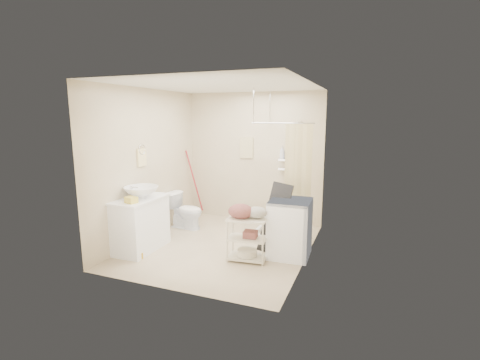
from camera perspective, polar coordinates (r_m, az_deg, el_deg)
The scene contains 23 objects.
floor at distance 5.92m, azimuth -2.94°, elevation -10.71°, with size 3.20×3.20×0.00m, color beige.
ceiling at distance 5.53m, azimuth -3.20°, elevation 15.26°, with size 2.80×3.20×0.04m, color silver.
wall_back at distance 7.05m, azimuth 2.27°, elevation 3.67°, with size 2.80×0.04×2.60m, color beige.
wall_front at distance 4.19m, azimuth -12.04°, elevation -1.29°, with size 2.80×0.04×2.60m, color beige.
wall_left at distance 6.28m, azimuth -14.81°, elevation 2.47°, with size 0.04×3.20×2.60m, color beige.
wall_right at distance 5.17m, azimuth 11.24°, elevation 0.96°, with size 0.04×3.20×2.60m, color beige.
vanity at distance 5.85m, azimuth -15.97°, elevation -6.94°, with size 0.54×0.97×0.85m, color white.
sink at distance 5.73m, azimuth -15.88°, elevation -1.93°, with size 0.54×0.54×0.19m, color white.
counter_basket at distance 5.45m, azimuth -17.43°, elevation -3.14°, with size 0.17×0.13×0.09m, color gold.
floor_basket at distance 5.59m, azimuth -16.78°, elevation -11.70°, with size 0.26×0.20×0.14m, color gold.
toilet at distance 6.79m, azimuth -8.88°, elevation -4.95°, with size 0.39×0.68×0.69m, color white.
mop at distance 7.51m, azimuth -7.66°, elevation -0.56°, with size 0.13×0.13×1.42m, color #AD212D, non-canonical shape.
potted_plant_a at distance 7.17m, azimuth 0.73°, elevation -5.41°, with size 0.18×0.12×0.35m, color brown.
potted_plant_b at distance 7.05m, azimuth 3.43°, elevation -5.84°, with size 0.17×0.14×0.31m, color brown.
hanging_towel at distance 7.06m, azimuth 1.07°, elevation 5.32°, with size 0.28×0.03×0.42m, color beige.
towel_ring at distance 6.09m, azimuth -15.84°, elevation 3.79°, with size 0.04×0.22×0.34m, color #FFEAA0, non-canonical shape.
tp_holder at distance 6.40m, azimuth -14.02°, elevation -2.63°, with size 0.08×0.12×0.14m, color white, non-canonical shape.
shower at distance 6.34m, azimuth 7.92°, elevation 0.51°, with size 1.10×1.10×2.10m, color silver, non-canonical shape.
shampoo_bottle_a at distance 6.79m, azimuth 6.92°, elevation 4.56°, with size 0.10×0.10×0.25m, color silver.
shampoo_bottle_b at distance 6.77m, azimuth 7.96°, elevation 4.27°, with size 0.09×0.09×0.19m, color #455DA2.
washing_machine at distance 5.43m, azimuth 8.20°, elevation -7.81°, with size 0.60×0.63×0.89m, color white.
laundry_rack at distance 5.22m, azimuth 1.18°, elevation -9.03°, with size 0.57×0.33×0.79m, color beige, non-canonical shape.
ironing_board at distance 5.45m, azimuth 5.80°, elevation -6.20°, with size 0.33×0.10×1.15m, color black, non-canonical shape.
Camera 1 is at (2.26, -5.03, 2.14)m, focal length 26.00 mm.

